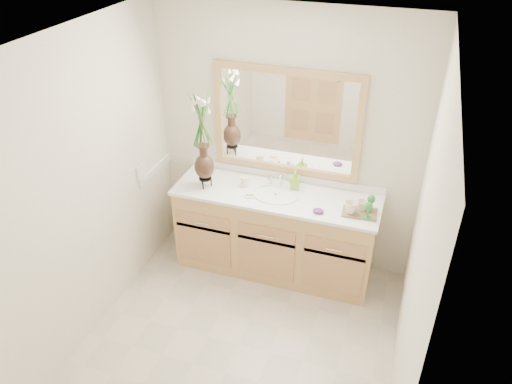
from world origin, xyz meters
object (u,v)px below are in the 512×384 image
(soap_bottle, at_px, (295,181))
(tray, at_px, (360,213))
(flower_vase, at_px, (202,127))
(tumbler, at_px, (245,182))

(soap_bottle, height_order, tray, soap_bottle)
(flower_vase, xyz_separation_m, soap_bottle, (0.77, 0.22, -0.50))
(tumbler, height_order, soap_bottle, soap_bottle)
(soap_bottle, bearing_deg, tray, -30.06)
(soap_bottle, bearing_deg, tumbler, -177.27)
(tumbler, bearing_deg, soap_bottle, 13.49)
(tray, bearing_deg, flower_vase, 176.40)
(flower_vase, relative_size, tray, 3.01)
(soap_bottle, bearing_deg, flower_vase, -174.83)
(flower_vase, distance_m, tray, 1.50)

